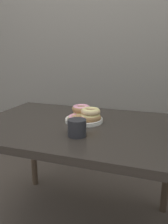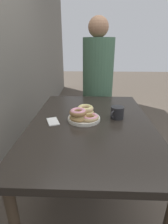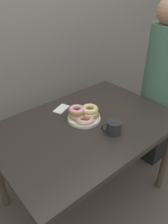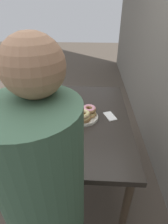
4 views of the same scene
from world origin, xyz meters
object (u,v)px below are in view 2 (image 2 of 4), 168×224
object	(u,v)px
coffee_mug	(117,112)
person_figure	(98,87)
dining_table	(91,131)
napkin	(53,121)
donut_plate	(84,115)

from	to	relation	value
coffee_mug	person_figure	world-z (taller)	person_figure
dining_table	napkin	size ratio (longest dim) A/B	8.35
donut_plate	napkin	distance (m)	0.22
dining_table	napkin	distance (m)	0.27
donut_plate	coffee_mug	world-z (taller)	donut_plate
dining_table	donut_plate	bearing A→B (deg)	63.23
dining_table	coffee_mug	distance (m)	0.23
coffee_mug	donut_plate	bearing A→B (deg)	99.60
dining_table	donut_plate	size ratio (longest dim) A/B	4.98
person_figure	napkin	world-z (taller)	person_figure
donut_plate	person_figure	xyz separation A→B (m)	(0.77, -0.13, 0.01)
donut_plate	napkin	xyz separation A→B (m)	(-0.04, 0.21, -0.04)
donut_plate	coffee_mug	distance (m)	0.24
dining_table	person_figure	bearing A→B (deg)	-5.25
coffee_mug	napkin	size ratio (longest dim) A/B	0.79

